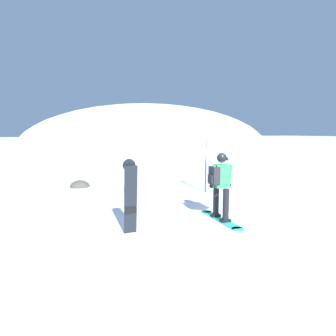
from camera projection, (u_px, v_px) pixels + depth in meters
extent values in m
plane|color=white|center=(216.00, 226.00, 6.93)|extent=(300.00, 300.00, 0.00)
ellipsoid|color=white|center=(147.00, 150.00, 35.94)|extent=(29.69, 26.72, 11.16)
cube|color=#23B7A3|center=(220.00, 219.00, 7.38)|extent=(0.34, 1.57, 0.02)
cylinder|color=#23B7A3|center=(206.00, 212.00, 8.10)|extent=(0.28, 0.28, 0.02)
cylinder|color=#23B7A3|center=(238.00, 229.00, 6.65)|extent=(0.28, 0.28, 0.02)
cube|color=black|center=(216.00, 215.00, 7.60)|extent=(0.26, 0.15, 0.06)
cube|color=black|center=(225.00, 221.00, 7.15)|extent=(0.26, 0.15, 0.06)
cylinder|color=black|center=(216.00, 201.00, 7.55)|extent=(0.15, 0.15, 0.82)
cylinder|color=black|center=(226.00, 205.00, 7.10)|extent=(0.15, 0.15, 0.82)
cube|color=#2D9351|center=(221.00, 176.00, 7.24)|extent=(0.37, 0.23, 0.58)
cylinder|color=#2D9351|center=(213.00, 176.00, 7.16)|extent=(0.11, 0.18, 0.57)
cylinder|color=#2D9351|center=(229.00, 175.00, 7.32)|extent=(0.11, 0.18, 0.57)
sphere|color=black|center=(212.00, 186.00, 7.22)|extent=(0.11, 0.11, 0.11)
sphere|color=black|center=(229.00, 185.00, 7.39)|extent=(0.11, 0.11, 0.11)
cube|color=#232328|center=(214.00, 175.00, 7.17)|extent=(0.19, 0.29, 0.44)
cube|color=#232328|center=(211.00, 179.00, 7.15)|extent=(0.07, 0.20, 0.20)
sphere|color=#9E7051|center=(222.00, 159.00, 7.19)|extent=(0.21, 0.21, 0.21)
sphere|color=black|center=(222.00, 158.00, 7.19)|extent=(0.25, 0.25, 0.25)
cube|color=navy|center=(226.00, 159.00, 7.23)|extent=(0.04, 0.17, 0.08)
cube|color=black|center=(131.00, 200.00, 6.28)|extent=(0.28, 0.18, 1.51)
cylinder|color=black|center=(129.00, 165.00, 6.26)|extent=(0.28, 0.05, 0.28)
cube|color=black|center=(130.00, 190.00, 6.28)|extent=(0.25, 0.08, 0.15)
cube|color=black|center=(130.00, 210.00, 6.33)|extent=(0.25, 0.08, 0.15)
cylinder|color=black|center=(206.00, 167.00, 10.76)|extent=(0.04, 0.04, 1.87)
cylinder|color=orange|center=(206.00, 147.00, 10.67)|extent=(0.20, 0.20, 0.02)
cone|color=black|center=(206.00, 141.00, 10.64)|extent=(0.04, 0.04, 0.08)
ellipsoid|color=#4C4742|center=(80.00, 187.00, 11.83)|extent=(0.79, 0.67, 0.55)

